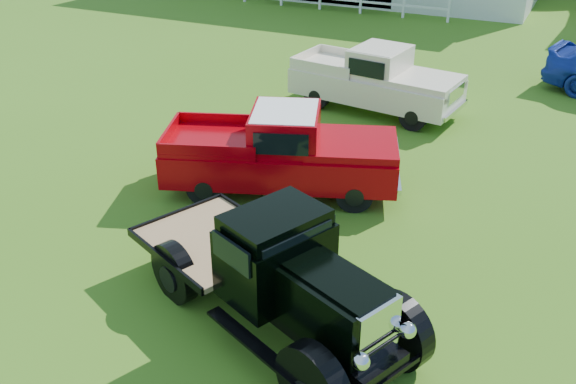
% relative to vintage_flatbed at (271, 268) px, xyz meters
% --- Properties ---
extents(ground, '(120.00, 120.00, 0.00)m').
position_rel_vintage_flatbed_xyz_m(ground, '(-0.99, 1.08, -1.02)').
color(ground, '#3C6915').
extents(vintage_flatbed, '(5.52, 3.95, 2.04)m').
position_rel_vintage_flatbed_xyz_m(vintage_flatbed, '(0.00, 0.00, 0.00)').
color(vintage_flatbed, black).
rests_on(vintage_flatbed, ground).
extents(red_pickup, '(5.50, 3.59, 1.87)m').
position_rel_vintage_flatbed_xyz_m(red_pickup, '(-1.83, 4.11, -0.08)').
color(red_pickup, '#A1010A').
rests_on(red_pickup, ground).
extents(white_pickup, '(5.12, 2.56, 1.80)m').
position_rel_vintage_flatbed_xyz_m(white_pickup, '(-1.53, 9.64, -0.12)').
color(white_pickup, beige).
rests_on(white_pickup, ground).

